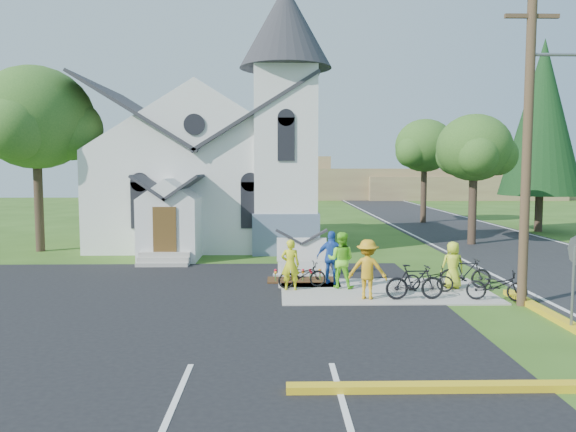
{
  "coord_description": "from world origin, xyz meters",
  "views": [
    {
      "loc": [
        -2.19,
        -18.14,
        4.21
      ],
      "look_at": [
        -1.68,
        5.0,
        2.19
      ],
      "focal_mm": 35.0,
      "sensor_mm": 36.0,
      "label": 1
    }
  ],
  "objects_px": {
    "church_sign": "(302,250)",
    "stop_sign": "(575,263)",
    "cyclist_2": "(332,258)",
    "utility_pole": "(530,127)",
    "bike_0": "(302,275)",
    "bike_1": "(415,282)",
    "bike_4": "(497,286)",
    "cyclist_0": "(290,265)",
    "bike_3": "(465,273)",
    "bike_2": "(429,279)",
    "cyclist_3": "(368,269)",
    "cyclist_4": "(453,265)",
    "cyclist_1": "(341,260)"
  },
  "relations": [
    {
      "from": "church_sign",
      "to": "bike_2",
      "type": "height_order",
      "value": "church_sign"
    },
    {
      "from": "bike_1",
      "to": "bike_3",
      "type": "relative_size",
      "value": 1.04
    },
    {
      "from": "cyclist_0",
      "to": "bike_0",
      "type": "distance_m",
      "value": 0.67
    },
    {
      "from": "stop_sign",
      "to": "bike_4",
      "type": "xyz_separation_m",
      "value": [
        -0.74,
        3.13,
        -1.25
      ]
    },
    {
      "from": "cyclist_1",
      "to": "bike_2",
      "type": "height_order",
      "value": "cyclist_1"
    },
    {
      "from": "cyclist_1",
      "to": "bike_4",
      "type": "bearing_deg",
      "value": 174.54
    },
    {
      "from": "cyclist_2",
      "to": "bike_3",
      "type": "relative_size",
      "value": 1.07
    },
    {
      "from": "cyclist_0",
      "to": "bike_1",
      "type": "height_order",
      "value": "cyclist_0"
    },
    {
      "from": "stop_sign",
      "to": "bike_0",
      "type": "bearing_deg",
      "value": 142.57
    },
    {
      "from": "cyclist_1",
      "to": "cyclist_0",
      "type": "bearing_deg",
      "value": 27.54
    },
    {
      "from": "cyclist_3",
      "to": "bike_3",
      "type": "distance_m",
      "value": 3.87
    },
    {
      "from": "cyclist_2",
      "to": "church_sign",
      "type": "bearing_deg",
      "value": -39.39
    },
    {
      "from": "stop_sign",
      "to": "cyclist_0",
      "type": "height_order",
      "value": "stop_sign"
    },
    {
      "from": "bike_3",
      "to": "cyclist_4",
      "type": "distance_m",
      "value": 0.51
    },
    {
      "from": "utility_pole",
      "to": "cyclist_1",
      "type": "relative_size",
      "value": 5.17
    },
    {
      "from": "bike_1",
      "to": "bike_4",
      "type": "xyz_separation_m",
      "value": [
        2.52,
        -0.21,
        -0.08
      ]
    },
    {
      "from": "church_sign",
      "to": "cyclist_0",
      "type": "height_order",
      "value": "cyclist_0"
    },
    {
      "from": "stop_sign",
      "to": "cyclist_0",
      "type": "distance_m",
      "value": 8.65
    },
    {
      "from": "bike_0",
      "to": "bike_2",
      "type": "bearing_deg",
      "value": -113.06
    },
    {
      "from": "church_sign",
      "to": "utility_pole",
      "type": "xyz_separation_m",
      "value": [
        6.56,
        -4.7,
        4.38
      ]
    },
    {
      "from": "bike_0",
      "to": "bike_4",
      "type": "distance_m",
      "value": 6.31
    },
    {
      "from": "utility_pole",
      "to": "bike_2",
      "type": "bearing_deg",
      "value": 143.2
    },
    {
      "from": "utility_pole",
      "to": "cyclist_1",
      "type": "distance_m",
      "value": 7.3
    },
    {
      "from": "cyclist_0",
      "to": "bike_1",
      "type": "relative_size",
      "value": 0.93
    },
    {
      "from": "church_sign",
      "to": "cyclist_0",
      "type": "bearing_deg",
      "value": -100.97
    },
    {
      "from": "utility_pole",
      "to": "cyclist_2",
      "type": "height_order",
      "value": "utility_pole"
    },
    {
      "from": "stop_sign",
      "to": "cyclist_3",
      "type": "relative_size",
      "value": 1.32
    },
    {
      "from": "cyclist_0",
      "to": "church_sign",
      "type": "bearing_deg",
      "value": -99.23
    },
    {
      "from": "cyclist_2",
      "to": "bike_2",
      "type": "distance_m",
      "value": 3.41
    },
    {
      "from": "stop_sign",
      "to": "bike_2",
      "type": "xyz_separation_m",
      "value": [
        -2.5,
        4.51,
        -1.31
      ]
    },
    {
      "from": "cyclist_0",
      "to": "cyclist_1",
      "type": "xyz_separation_m",
      "value": [
        1.75,
        0.3,
        0.11
      ]
    },
    {
      "from": "church_sign",
      "to": "stop_sign",
      "type": "distance_m",
      "value": 9.97
    },
    {
      "from": "church_sign",
      "to": "bike_4",
      "type": "xyz_separation_m",
      "value": [
        5.89,
        -4.27,
        -0.5
      ]
    },
    {
      "from": "bike_1",
      "to": "cyclist_1",
      "type": "bearing_deg",
      "value": 46.63
    },
    {
      "from": "bike_3",
      "to": "cyclist_0",
      "type": "bearing_deg",
      "value": 91.29
    },
    {
      "from": "cyclist_1",
      "to": "bike_1",
      "type": "bearing_deg",
      "value": 157.72
    },
    {
      "from": "stop_sign",
      "to": "cyclist_0",
      "type": "relative_size",
      "value": 1.44
    },
    {
      "from": "stop_sign",
      "to": "cyclist_4",
      "type": "height_order",
      "value": "stop_sign"
    },
    {
      "from": "utility_pole",
      "to": "cyclist_2",
      "type": "distance_m",
      "value": 7.72
    },
    {
      "from": "bike_4",
      "to": "stop_sign",
      "type": "bearing_deg",
      "value": -151.6
    },
    {
      "from": "stop_sign",
      "to": "bike_3",
      "type": "distance_m",
      "value": 5.15
    },
    {
      "from": "cyclist_0",
      "to": "cyclist_3",
      "type": "height_order",
      "value": "cyclist_3"
    },
    {
      "from": "bike_0",
      "to": "bike_2",
      "type": "distance_m",
      "value": 4.27
    },
    {
      "from": "utility_pole",
      "to": "bike_2",
      "type": "xyz_separation_m",
      "value": [
        -2.43,
        1.81,
        -4.93
      ]
    },
    {
      "from": "cyclist_3",
      "to": "bike_3",
      "type": "bearing_deg",
      "value": -144.71
    },
    {
      "from": "bike_4",
      "to": "cyclist_2",
      "type": "bearing_deg",
      "value": 76.76
    },
    {
      "from": "bike_3",
      "to": "bike_4",
      "type": "relative_size",
      "value": 0.98
    },
    {
      "from": "cyclist_0",
      "to": "cyclist_2",
      "type": "xyz_separation_m",
      "value": [
        1.51,
        0.94,
        0.09
      ]
    },
    {
      "from": "cyclist_0",
      "to": "bike_0",
      "type": "bearing_deg",
      "value": -140.51
    },
    {
      "from": "bike_0",
      "to": "stop_sign",
      "type": "bearing_deg",
      "value": -142.03
    }
  ]
}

